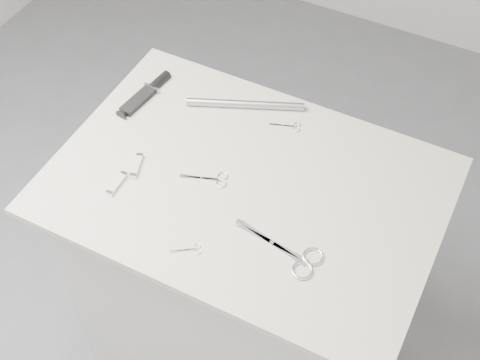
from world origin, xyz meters
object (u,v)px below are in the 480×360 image
at_px(embroidery_scissors_a, 213,179).
at_px(plinth, 245,278).
at_px(sheathed_knife, 148,92).
at_px(tiny_scissors, 190,250).
at_px(pocket_knife_b, 117,184).
at_px(metal_rail, 245,104).
at_px(large_shears, 295,256).
at_px(pocket_knife_a, 137,166).
at_px(embroidery_scissors_b, 290,126).

bearing_deg(embroidery_scissors_a, plinth, -0.91).
bearing_deg(sheathed_knife, tiny_scissors, -130.28).
distance_m(tiny_scissors, pocket_knife_b, 0.28).
distance_m(pocket_knife_b, metal_rail, 0.44).
height_order(large_shears, metal_rail, metal_rail).
relative_size(sheathed_knife, pocket_knife_a, 2.45).
height_order(large_shears, pocket_knife_a, pocket_knife_a).
distance_m(embroidery_scissors_b, pocket_knife_b, 0.50).
relative_size(large_shears, sheathed_knife, 1.16).
height_order(embroidery_scissors_b, tiny_scissors, same).
bearing_deg(embroidery_scissors_a, sheathed_knife, 128.74).
bearing_deg(pocket_knife_b, embroidery_scissors_a, -59.98).
height_order(plinth, metal_rail, metal_rail).
distance_m(plinth, pocket_knife_b, 0.58).
distance_m(embroidery_scissors_b, sheathed_knife, 0.42).
xyz_separation_m(large_shears, pocket_knife_b, (-0.50, -0.01, 0.00)).
distance_m(plinth, embroidery_scissors_a, 0.48).
bearing_deg(metal_rail, tiny_scissors, -78.38).
xyz_separation_m(sheathed_knife, pocket_knife_a, (0.12, -0.25, -0.00)).
relative_size(plinth, large_shears, 3.91).
bearing_deg(large_shears, plinth, 153.08).
distance_m(sheathed_knife, metal_rail, 0.29).
bearing_deg(pocket_knife_b, large_shears, -90.28).
xyz_separation_m(sheathed_knife, metal_rail, (0.27, 0.08, 0.00)).
height_order(tiny_scissors, sheathed_knife, sheathed_knife).
relative_size(embroidery_scissors_b, tiny_scissors, 1.25).
xyz_separation_m(plinth, pocket_knife_b, (-0.29, -0.16, 0.48)).
distance_m(plinth, large_shears, 0.54).
xyz_separation_m(plinth, tiny_scissors, (-0.03, -0.24, 0.47)).
distance_m(large_shears, sheathed_knife, 0.68).
height_order(pocket_knife_a, metal_rail, metal_rail).
xyz_separation_m(large_shears, embroidery_scissors_a, (-0.28, 0.12, -0.00)).
bearing_deg(sheathed_knife, plinth, -105.46).
bearing_deg(plinth, tiny_scissors, -96.30).
bearing_deg(sheathed_knife, pocket_knife_b, -153.87).
bearing_deg(pocket_knife_a, large_shears, -115.72).
height_order(embroidery_scissors_a, pocket_knife_a, pocket_knife_a).
xyz_separation_m(tiny_scissors, pocket_knife_b, (-0.27, 0.09, 0.00)).
bearing_deg(embroidery_scissors_a, pocket_knife_b, -168.40).
height_order(embroidery_scissors_a, pocket_knife_b, pocket_knife_b).
relative_size(sheathed_knife, pocket_knife_b, 2.48).
relative_size(sheathed_knife, metal_rail, 0.59).
bearing_deg(embroidery_scissors_b, pocket_knife_b, -146.92).
relative_size(embroidery_scissors_a, embroidery_scissors_b, 1.41).
height_order(tiny_scissors, pocket_knife_b, pocket_knife_b).
bearing_deg(tiny_scissors, embroidery_scissors_a, 70.73).
distance_m(tiny_scissors, metal_rail, 0.50).
bearing_deg(embroidery_scissors_b, pocket_knife_a, -151.78).
bearing_deg(pocket_knife_b, plinth, -63.22).
distance_m(sheathed_knife, pocket_knife_a, 0.28).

